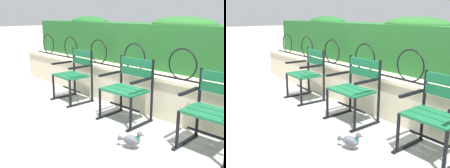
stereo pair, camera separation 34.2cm
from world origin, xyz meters
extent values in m
plane|color=#9E9E99|center=(0.00, 0.00, 0.00)|extent=(60.00, 60.00, 0.00)
cube|color=beige|center=(0.00, 0.87, 0.27)|extent=(6.77, 0.35, 0.55)
cube|color=beige|center=(0.00, 0.87, 0.57)|extent=(6.77, 0.41, 0.05)
cylinder|color=black|center=(0.00, 0.80, 0.61)|extent=(6.24, 0.02, 0.02)
torus|color=black|center=(-2.66, 0.80, 0.81)|extent=(0.42, 0.02, 0.42)
torus|color=black|center=(-1.85, 0.80, 0.81)|extent=(0.42, 0.02, 0.42)
torus|color=black|center=(-1.03, 0.80, 0.81)|extent=(0.42, 0.02, 0.42)
torus|color=black|center=(-0.21, 0.80, 0.81)|extent=(0.42, 0.02, 0.42)
torus|color=black|center=(0.61, 0.80, 0.81)|extent=(0.42, 0.02, 0.42)
cube|color=#236028|center=(0.00, 1.36, 0.94)|extent=(6.63, 0.64, 0.69)
ellipsoid|color=#206026|center=(-1.96, 1.36, 1.28)|extent=(0.97, 0.57, 0.21)
ellipsoid|color=#255D24|center=(0.24, 1.36, 1.28)|extent=(1.08, 0.57, 0.23)
cube|color=#19663D|center=(-1.18, 0.17, 0.44)|extent=(0.53, 0.15, 0.03)
cube|color=#19663D|center=(-1.17, 0.30, 0.44)|extent=(0.53, 0.15, 0.03)
cube|color=#19663D|center=(-1.17, 0.44, 0.44)|extent=(0.53, 0.15, 0.03)
cube|color=#19663D|center=(-1.16, 0.54, 0.78)|extent=(0.53, 0.06, 0.11)
cube|color=#19663D|center=(-1.16, 0.54, 0.65)|extent=(0.53, 0.06, 0.11)
cylinder|color=black|center=(-0.90, 0.53, 0.43)|extent=(0.04, 0.04, 0.86)
cylinder|color=black|center=(-0.92, 0.10, 0.22)|extent=(0.04, 0.04, 0.44)
cube|color=black|center=(-0.91, 0.29, 0.01)|extent=(0.07, 0.52, 0.02)
cube|color=black|center=(-0.91, 0.29, 0.62)|extent=(0.06, 0.40, 0.03)
cylinder|color=black|center=(-1.42, 0.55, 0.43)|extent=(0.04, 0.04, 0.86)
cylinder|color=black|center=(-1.45, 0.13, 0.22)|extent=(0.04, 0.04, 0.44)
cube|color=black|center=(-1.44, 0.32, 0.01)|extent=(0.07, 0.52, 0.02)
cube|color=black|center=(-1.44, 0.32, 0.62)|extent=(0.06, 0.40, 0.03)
cylinder|color=black|center=(-1.17, 0.30, 0.20)|extent=(0.50, 0.05, 0.03)
cube|color=#19663D|center=(0.05, 0.18, 0.44)|extent=(0.57, 0.14, 0.03)
cube|color=#19663D|center=(0.04, 0.31, 0.44)|extent=(0.57, 0.14, 0.03)
cube|color=#19663D|center=(0.04, 0.45, 0.44)|extent=(0.57, 0.14, 0.03)
cube|color=#19663D|center=(0.04, 0.55, 0.78)|extent=(0.57, 0.04, 0.11)
cube|color=#19663D|center=(0.04, 0.55, 0.65)|extent=(0.57, 0.04, 0.11)
cylinder|color=black|center=(0.32, 0.56, 0.43)|extent=(0.04, 0.04, 0.86)
cylinder|color=black|center=(0.33, 0.13, 0.22)|extent=(0.04, 0.04, 0.44)
cube|color=black|center=(0.33, 0.32, 0.01)|extent=(0.05, 0.52, 0.02)
cube|color=black|center=(0.33, 0.32, 0.62)|extent=(0.04, 0.40, 0.03)
cylinder|color=black|center=(-0.24, 0.55, 0.43)|extent=(0.04, 0.04, 0.86)
cylinder|color=black|center=(-0.24, 0.12, 0.22)|extent=(0.04, 0.04, 0.44)
cube|color=black|center=(-0.24, 0.31, 0.01)|extent=(0.05, 0.52, 0.02)
cube|color=black|center=(-0.24, 0.31, 0.62)|extent=(0.04, 0.40, 0.03)
cylinder|color=black|center=(0.04, 0.31, 0.20)|extent=(0.54, 0.04, 0.03)
cube|color=#19663D|center=(1.26, 0.20, 0.44)|extent=(0.54, 0.13, 0.03)
cube|color=#19663D|center=(1.26, 0.34, 0.44)|extent=(0.54, 0.13, 0.03)
cube|color=#19663D|center=(1.26, 0.47, 0.44)|extent=(0.54, 0.13, 0.03)
cube|color=#19663D|center=(1.26, 0.58, 0.77)|extent=(0.53, 0.03, 0.11)
cube|color=#19663D|center=(1.26, 0.58, 0.64)|extent=(0.53, 0.03, 0.11)
cylinder|color=black|center=(1.53, 0.15, 0.22)|extent=(0.04, 0.04, 0.44)
cylinder|color=black|center=(0.99, 0.58, 0.42)|extent=(0.04, 0.04, 0.84)
cylinder|color=black|center=(0.99, 0.15, 0.22)|extent=(0.04, 0.04, 0.44)
cube|color=black|center=(0.99, 0.34, 0.01)|extent=(0.04, 0.52, 0.02)
cube|color=black|center=(0.99, 0.34, 0.62)|extent=(0.04, 0.40, 0.03)
cylinder|color=black|center=(1.26, 0.34, 0.20)|extent=(0.51, 0.03, 0.03)
ellipsoid|color=#5B5B66|center=(0.66, -0.21, 0.11)|extent=(0.21, 0.16, 0.11)
cylinder|color=#2D6B56|center=(0.72, -0.19, 0.14)|extent=(0.07, 0.06, 0.06)
sphere|color=#494951|center=(0.74, -0.18, 0.20)|extent=(0.06, 0.06, 0.06)
cone|color=black|center=(0.77, -0.17, 0.19)|extent=(0.03, 0.02, 0.01)
cone|color=#404047|center=(0.55, -0.25, 0.10)|extent=(0.10, 0.08, 0.06)
ellipsoid|color=#4E4E56|center=(0.63, -0.18, 0.11)|extent=(0.14, 0.07, 0.07)
ellipsoid|color=#4E4E56|center=(0.66, -0.26, 0.11)|extent=(0.14, 0.07, 0.07)
cylinder|color=#C6515B|center=(0.66, -0.19, 0.03)|extent=(0.01, 0.01, 0.05)
cylinder|color=#C6515B|center=(0.65, -0.23, 0.03)|extent=(0.01, 0.01, 0.05)
camera|label=1|loc=(2.38, -2.18, 1.43)|focal=42.25mm
camera|label=2|loc=(2.61, -1.92, 1.43)|focal=42.25mm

